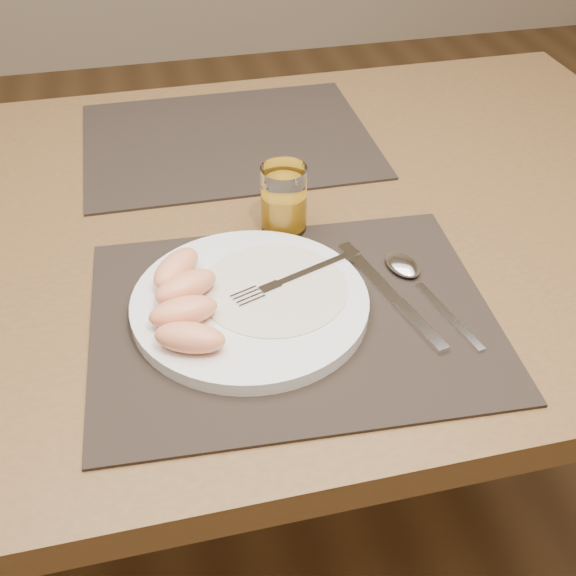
{
  "coord_description": "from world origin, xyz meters",
  "views": [
    {
      "loc": [
        -0.13,
        -0.82,
        1.29
      ],
      "look_at": [
        0.02,
        -0.19,
        0.77
      ],
      "focal_mm": 45.0,
      "sensor_mm": 36.0,
      "label": 1
    }
  ],
  "objects_px": {
    "table": "(245,265)",
    "juice_glass": "(284,202)",
    "plate": "(250,303)",
    "fork": "(288,280)",
    "placemat_far": "(228,140)",
    "knife": "(398,302)",
    "spoon": "(409,271)",
    "placemat_near": "(292,317)"
  },
  "relations": [
    {
      "from": "plate",
      "to": "juice_glass",
      "type": "height_order",
      "value": "juice_glass"
    },
    {
      "from": "placemat_far",
      "to": "plate",
      "type": "distance_m",
      "value": 0.42
    },
    {
      "from": "placemat_near",
      "to": "placemat_far",
      "type": "height_order",
      "value": "same"
    },
    {
      "from": "juice_glass",
      "to": "spoon",
      "type": "bearing_deg",
      "value": -47.28
    },
    {
      "from": "plate",
      "to": "spoon",
      "type": "relative_size",
      "value": 1.41
    },
    {
      "from": "placemat_near",
      "to": "fork",
      "type": "xyz_separation_m",
      "value": [
        0.0,
        0.04,
        0.02
      ]
    },
    {
      "from": "table",
      "to": "juice_glass",
      "type": "relative_size",
      "value": 15.63
    },
    {
      "from": "knife",
      "to": "spoon",
      "type": "height_order",
      "value": "spoon"
    },
    {
      "from": "table",
      "to": "placemat_near",
      "type": "distance_m",
      "value": 0.24
    },
    {
      "from": "placemat_far",
      "to": "knife",
      "type": "bearing_deg",
      "value": -74.82
    },
    {
      "from": "table",
      "to": "spoon",
      "type": "relative_size",
      "value": 7.31
    },
    {
      "from": "knife",
      "to": "juice_glass",
      "type": "distance_m",
      "value": 0.21
    },
    {
      "from": "table",
      "to": "knife",
      "type": "xyz_separation_m",
      "value": [
        0.14,
        -0.23,
        0.09
      ]
    },
    {
      "from": "fork",
      "to": "juice_glass",
      "type": "bearing_deg",
      "value": 78.67
    },
    {
      "from": "plate",
      "to": "fork",
      "type": "distance_m",
      "value": 0.05
    },
    {
      "from": "table",
      "to": "juice_glass",
      "type": "bearing_deg",
      "value": -44.27
    },
    {
      "from": "placemat_near",
      "to": "fork",
      "type": "distance_m",
      "value": 0.05
    },
    {
      "from": "plate",
      "to": "knife",
      "type": "bearing_deg",
      "value": -10.62
    },
    {
      "from": "placemat_near",
      "to": "fork",
      "type": "height_order",
      "value": "fork"
    },
    {
      "from": "spoon",
      "to": "juice_glass",
      "type": "distance_m",
      "value": 0.19
    },
    {
      "from": "knife",
      "to": "placemat_far",
      "type": "bearing_deg",
      "value": 105.18
    },
    {
      "from": "placemat_near",
      "to": "knife",
      "type": "bearing_deg",
      "value": -3.93
    },
    {
      "from": "placemat_near",
      "to": "juice_glass",
      "type": "bearing_deg",
      "value": 79.91
    },
    {
      "from": "placemat_near",
      "to": "spoon",
      "type": "distance_m",
      "value": 0.16
    },
    {
      "from": "plate",
      "to": "fork",
      "type": "height_order",
      "value": "fork"
    },
    {
      "from": "juice_glass",
      "to": "table",
      "type": "bearing_deg",
      "value": 135.73
    },
    {
      "from": "placemat_near",
      "to": "placemat_far",
      "type": "distance_m",
      "value": 0.44
    },
    {
      "from": "spoon",
      "to": "juice_glass",
      "type": "xyz_separation_m",
      "value": [
        -0.12,
        0.13,
        0.03
      ]
    },
    {
      "from": "spoon",
      "to": "placemat_near",
      "type": "bearing_deg",
      "value": -165.46
    },
    {
      "from": "spoon",
      "to": "table",
      "type": "bearing_deg",
      "value": 133.52
    },
    {
      "from": "juice_glass",
      "to": "fork",
      "type": "bearing_deg",
      "value": -101.33
    },
    {
      "from": "table",
      "to": "placemat_near",
      "type": "relative_size",
      "value": 3.11
    },
    {
      "from": "plate",
      "to": "knife",
      "type": "xyz_separation_m",
      "value": [
        0.17,
        -0.03,
        -0.01
      ]
    },
    {
      "from": "placemat_near",
      "to": "spoon",
      "type": "height_order",
      "value": "spoon"
    },
    {
      "from": "fork",
      "to": "table",
      "type": "bearing_deg",
      "value": 96.64
    },
    {
      "from": "placemat_near",
      "to": "knife",
      "type": "height_order",
      "value": "knife"
    },
    {
      "from": "table",
      "to": "placemat_far",
      "type": "xyz_separation_m",
      "value": [
        0.02,
        0.22,
        0.09
      ]
    },
    {
      "from": "knife",
      "to": "juice_glass",
      "type": "relative_size",
      "value": 2.44
    },
    {
      "from": "placemat_near",
      "to": "juice_glass",
      "type": "xyz_separation_m",
      "value": [
        0.03,
        0.17,
        0.04
      ]
    },
    {
      "from": "table",
      "to": "juice_glass",
      "type": "xyz_separation_m",
      "value": [
        0.05,
        -0.05,
        0.13
      ]
    },
    {
      "from": "plate",
      "to": "placemat_near",
      "type": "bearing_deg",
      "value": -27.45
    },
    {
      "from": "placemat_far",
      "to": "plate",
      "type": "height_order",
      "value": "plate"
    }
  ]
}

